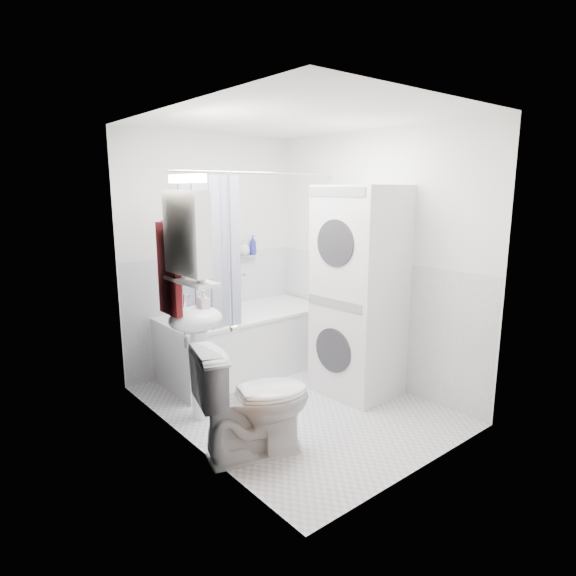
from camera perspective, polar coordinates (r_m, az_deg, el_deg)
floor at (r=4.35m, az=0.59°, el=-13.65°), size 2.60×2.60×0.00m
room_walls at (r=3.95m, az=0.63°, el=6.25°), size 2.60×2.60×2.60m
wainscot at (r=4.34m, az=-1.89°, el=-5.19°), size 1.98×2.58×2.58m
door at (r=3.04m, az=-6.45°, el=-4.80°), size 0.05×2.00×2.00m
bathtub at (r=4.97m, az=-5.18°, el=-6.00°), size 1.68×0.80×0.64m
tub_spout at (r=5.20m, az=-5.54°, el=1.66°), size 0.04×0.12×0.04m
curtain_rod at (r=4.46m, az=-3.06°, el=13.46°), size 1.86×0.02×0.02m
shower_curtain at (r=4.20m, az=-9.09°, el=3.18°), size 0.55×0.02×1.45m
sink at (r=3.93m, az=-10.74°, el=-5.67°), size 0.44×0.37×1.04m
medicine_cabinet at (r=3.52m, az=-11.87°, el=6.63°), size 0.13×0.50×0.71m
shelf at (r=3.57m, az=-11.42°, el=0.81°), size 0.18×0.54×0.02m
shower_caddy at (r=5.19m, az=-5.06°, el=3.77°), size 0.22×0.06×0.02m
towel at (r=3.76m, az=-13.92°, el=2.45°), size 0.07×0.30×0.73m
washer_dryer at (r=4.39m, az=8.60°, el=-0.44°), size 0.71×0.70×1.89m
toilet at (r=3.47m, az=-4.05°, el=-13.20°), size 0.92×0.67×0.81m
soap_pump at (r=3.84m, az=-9.96°, el=-2.21°), size 0.08×0.17×0.08m
shelf_bottle at (r=3.44m, az=-10.27°, el=1.23°), size 0.07×0.18×0.07m
shelf_cup at (r=3.67m, az=-12.34°, el=2.04°), size 0.10×0.09×0.10m
shampoo_a at (r=5.17m, az=-5.28°, el=4.59°), size 0.13×0.17×0.13m
shampoo_b at (r=5.24m, az=-4.18°, el=4.42°), size 0.08×0.21×0.08m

